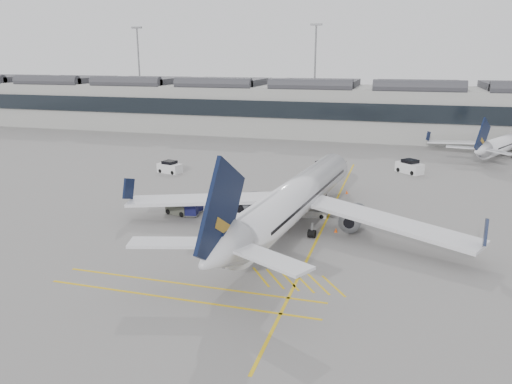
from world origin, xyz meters
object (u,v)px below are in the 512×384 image
(ramp_agent_a, at_px, (275,207))
(airliner_main, at_px, (294,199))
(baggage_cart_a, at_px, (235,224))
(pushback_tug, at_px, (179,208))
(ramp_agent_b, at_px, (271,224))
(belt_loader, at_px, (308,211))

(ramp_agent_a, bearing_deg, airliner_main, -87.20)
(baggage_cart_a, distance_m, pushback_tug, 9.49)
(ramp_agent_a, xyz_separation_m, ramp_agent_b, (1.12, -6.14, -0.01))
(ramp_agent_b, distance_m, pushback_tug, 12.13)
(ramp_agent_b, relative_size, pushback_tug, 0.56)
(belt_loader, xyz_separation_m, ramp_agent_b, (-2.64, -6.48, 0.28))
(belt_loader, bearing_deg, ramp_agent_a, 178.51)
(baggage_cart_a, bearing_deg, belt_loader, 74.72)
(belt_loader, xyz_separation_m, ramp_agent_a, (-3.76, -0.35, 0.29))
(baggage_cart_a, relative_size, ramp_agent_b, 1.34)
(baggage_cart_a, bearing_deg, airliner_main, 53.09)
(baggage_cart_a, height_order, ramp_agent_a, baggage_cart_a)
(baggage_cart_a, xyz_separation_m, pushback_tug, (-8.35, 4.49, -0.37))
(airliner_main, distance_m, ramp_agent_a, 5.83)
(belt_loader, relative_size, baggage_cart_a, 2.16)
(ramp_agent_b, xyz_separation_m, pushback_tug, (-11.75, 3.02, -0.18))
(airliner_main, distance_m, ramp_agent_b, 3.55)
(belt_loader, relative_size, ramp_agent_a, 2.86)
(belt_loader, bearing_deg, airliner_main, -104.56)
(belt_loader, distance_m, baggage_cart_a, 10.00)
(ramp_agent_b, bearing_deg, pushback_tug, -59.27)
(ramp_agent_b, bearing_deg, ramp_agent_a, -124.54)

